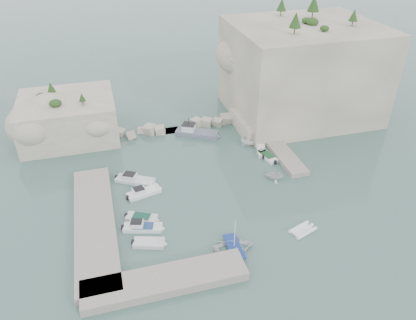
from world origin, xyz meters
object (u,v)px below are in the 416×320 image
object	(u,v)px
motorboat_d	(143,229)
tender_east_b	(267,158)
motorboat_b	(144,194)
tender_east_d	(253,145)
motorboat_e	(149,245)
work_boat	(197,135)
motorboat_a	(135,182)
inflatable_dinghy	(302,231)
tender_east_a	(274,178)
rowboat	(234,249)
motorboat_c	(142,219)
tender_east_c	(261,152)

from	to	relation	value
motorboat_d	tender_east_b	distance (m)	24.86
motorboat_b	tender_east_d	xyz separation A→B (m)	(20.13, 8.95, 0.00)
tender_east_b	motorboat_e	bearing A→B (deg)	111.63
motorboat_d	work_boat	bearing A→B (deg)	75.83
motorboat_d	motorboat_a	bearing A→B (deg)	103.87
inflatable_dinghy	motorboat_d	bearing A→B (deg)	143.81
tender_east_a	tender_east_d	world-z (taller)	tender_east_d
rowboat	tender_east_a	size ratio (longest dim) A/B	1.55
motorboat_a	motorboat_c	bearing A→B (deg)	-62.85
tender_east_a	tender_east_d	bearing A→B (deg)	18.64
motorboat_b	rowboat	xyz separation A→B (m)	(8.89, -13.80, 0.00)
tender_east_b	tender_east_c	bearing A→B (deg)	-3.74
motorboat_c	tender_east_d	bearing A→B (deg)	59.96
rowboat	tender_east_d	xyz separation A→B (m)	(11.24, 22.75, 0.00)
tender_east_b	tender_east_a	bearing A→B (deg)	155.49
tender_east_c	motorboat_c	bearing A→B (deg)	132.03
motorboat_d	motorboat_e	distance (m)	2.96
tender_east_b	work_boat	distance (m)	13.95
motorboat_a	motorboat_d	size ratio (longest dim) A/B	1.19
motorboat_a	rowboat	bearing A→B (deg)	-31.74
motorboat_a	motorboat_b	world-z (taller)	same
motorboat_c	rowboat	bearing A→B (deg)	-14.30
motorboat_a	motorboat_b	bearing A→B (deg)	-47.54
motorboat_d	tender_east_c	world-z (taller)	motorboat_d
motorboat_c	tender_east_d	world-z (taller)	tender_east_d
work_boat	motorboat_c	bearing A→B (deg)	-93.05
inflatable_dinghy	tender_east_b	distance (m)	17.59
tender_east_a	tender_east_c	bearing A→B (deg)	14.75
motorboat_b	tender_east_c	size ratio (longest dim) A/B	1.23
motorboat_b	tender_east_c	bearing A→B (deg)	2.73
inflatable_dinghy	tender_east_c	bearing A→B (deg)	63.90
tender_east_a	tender_east_b	size ratio (longest dim) A/B	0.71
tender_east_b	tender_east_d	size ratio (longest dim) A/B	0.95
motorboat_e	tender_east_d	size ratio (longest dim) A/B	0.88
motorboat_e	tender_east_c	xyz separation A→B (m)	(21.35, 16.44, 0.00)
motorboat_c	tender_east_c	bearing A→B (deg)	54.14
tender_east_b	work_boat	size ratio (longest dim) A/B	0.54
motorboat_d	motorboat_e	bearing A→B (deg)	-67.46
motorboat_c	tender_east_c	distance (m)	24.47
motorboat_e	tender_east_a	bearing A→B (deg)	40.86
tender_east_c	work_boat	distance (m)	12.38
motorboat_a	rowboat	world-z (taller)	motorboat_a
motorboat_c	motorboat_e	xyz separation A→B (m)	(0.23, -4.90, 0.00)
motorboat_b	motorboat_e	bearing A→B (deg)	-108.86
motorboat_c	inflatable_dinghy	xyz separation A→B (m)	(19.38, -7.76, 0.00)
motorboat_e	tender_east_c	distance (m)	26.95
motorboat_c	motorboat_e	bearing A→B (deg)	-61.38
motorboat_e	rowboat	distance (m)	10.37
rowboat	tender_east_d	distance (m)	25.37
rowboat	tender_east_a	bearing A→B (deg)	-39.60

